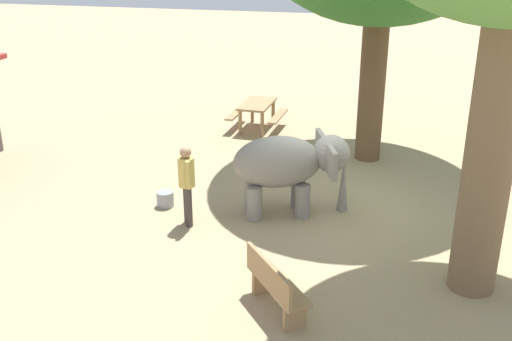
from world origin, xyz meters
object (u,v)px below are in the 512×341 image
object	(u,v)px
picnic_table_near	(257,109)
feed_bucket	(165,199)
wooden_bench	(275,284)
person_handler	(187,180)
elephant	(290,165)

from	to	relation	value
picnic_table_near	feed_bucket	xyz separation A→B (m)	(-5.51, 0.69, -0.43)
wooden_bench	picnic_table_near	world-z (taller)	wooden_bench
person_handler	feed_bucket	size ratio (longest dim) A/B	4.50
wooden_bench	feed_bucket	xyz separation A→B (m)	(3.16, 2.98, -0.31)
person_handler	picnic_table_near	size ratio (longest dim) A/B	1.03
person_handler	picnic_table_near	bearing A→B (deg)	61.54
wooden_bench	elephant	bearing A→B (deg)	148.21
wooden_bench	picnic_table_near	distance (m)	8.97
person_handler	feed_bucket	xyz separation A→B (m)	(0.69, 0.75, -0.79)
person_handler	wooden_bench	world-z (taller)	person_handler
elephant	feed_bucket	world-z (taller)	elephant
feed_bucket	elephant	bearing A→B (deg)	-83.82
elephant	person_handler	bearing A→B (deg)	-171.89
wooden_bench	feed_bucket	world-z (taller)	wooden_bench
elephant	picnic_table_near	world-z (taller)	elephant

